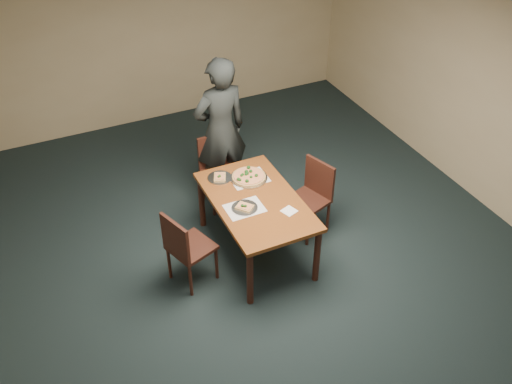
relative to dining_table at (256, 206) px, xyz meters
name	(u,v)px	position (x,y,z in m)	size (l,w,h in m)	color
ground	(277,279)	(0.01, -0.51, -0.66)	(8.00, 8.00, 0.00)	black
room_shell	(281,145)	(0.01, -0.51, 1.08)	(8.00, 8.00, 8.00)	tan
dining_table	(256,206)	(0.00, 0.00, 0.00)	(0.90, 1.50, 0.75)	#603013
chair_far	(218,166)	(-0.02, 1.07, -0.14)	(0.43, 0.43, 0.91)	black
chair_left	(185,246)	(-0.87, -0.13, -0.14)	(0.54, 0.54, 0.91)	black
chair_right	(312,193)	(0.77, 0.10, -0.14)	(0.53, 0.53, 0.91)	black
diner	(220,130)	(0.08, 1.19, 0.29)	(0.69, 0.45, 1.89)	black
placemat_main	(249,178)	(0.09, 0.39, 0.09)	(0.42, 0.32, 0.00)	white
placemat_near	(245,208)	(-0.17, -0.09, 0.09)	(0.40, 0.30, 0.00)	white
pizza_pan	(249,177)	(0.09, 0.39, 0.12)	(0.42, 0.42, 0.07)	silver
slice_plate_near	(245,207)	(-0.18, -0.09, 0.11)	(0.28, 0.28, 0.06)	silver
slice_plate_far	(220,177)	(-0.21, 0.53, 0.10)	(0.28, 0.28, 0.06)	silver
napkin	(289,211)	(0.23, -0.33, 0.09)	(0.14, 0.14, 0.01)	white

